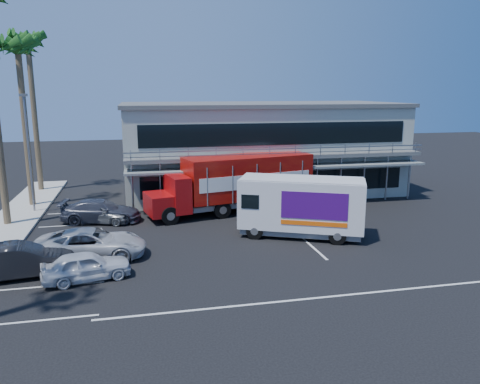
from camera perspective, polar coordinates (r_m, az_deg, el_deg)
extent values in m
plane|color=black|center=(25.15, 4.58, -7.05)|extent=(120.00, 120.00, 0.00)
cube|color=#A3A699|center=(39.27, 2.48, 5.27)|extent=(22.00, 10.00, 7.00)
cube|color=#515454|center=(38.99, 2.53, 10.60)|extent=(22.40, 10.40, 0.30)
cube|color=#515454|center=(33.92, 4.92, 4.28)|extent=(22.00, 1.20, 0.25)
cube|color=gray|center=(33.34, 5.21, 5.00)|extent=(22.00, 0.08, 0.90)
cube|color=slate|center=(33.75, 5.05, 3.04)|extent=(22.00, 1.80, 0.15)
cube|color=black|center=(34.80, 4.57, 1.15)|extent=(20.00, 0.06, 1.60)
cube|color=black|center=(34.29, 4.68, 7.07)|extent=(20.00, 0.06, 1.60)
cube|color=#A5A399|center=(30.87, -26.95, -4.54)|extent=(3.00, 32.00, 0.16)
cylinder|color=brown|center=(36.58, -24.67, 6.79)|extent=(0.44, 0.44, 11.00)
sphere|color=#164F1A|center=(36.58, -25.50, 15.69)|extent=(1.10, 1.10, 1.10)
cylinder|color=brown|center=(42.00, -23.73, 8.14)|extent=(0.44, 0.44, 12.00)
sphere|color=#164F1A|center=(42.12, -24.49, 16.56)|extent=(1.10, 1.10, 1.10)
cylinder|color=gray|center=(34.68, -24.31, 4.08)|extent=(0.14, 0.14, 8.00)
cube|color=gray|center=(34.41, -24.91, 10.67)|extent=(0.50, 0.25, 0.18)
cube|color=#990C0D|center=(30.66, -9.79, -1.45)|extent=(2.07, 2.79, 1.34)
cube|color=#990C0D|center=(30.85, -7.64, -0.13)|extent=(1.69, 2.96, 2.34)
cube|color=black|center=(30.72, -7.67, 1.09)|extent=(0.57, 2.32, 0.78)
cube|color=#A2170A|center=(32.56, 0.95, 1.94)|extent=(9.30, 4.66, 2.90)
cube|color=slate|center=(32.92, 0.94, -1.02)|extent=(9.21, 4.25, 0.33)
cube|color=white|center=(31.35, 2.07, 1.32)|extent=(8.01, 1.82, 0.95)
cube|color=white|center=(33.83, -0.09, 2.14)|extent=(8.01, 1.82, 0.95)
cylinder|color=black|center=(29.74, -8.50, -2.91)|extent=(1.19, 0.53, 1.16)
cylinder|color=black|center=(32.02, -9.76, -1.85)|extent=(1.19, 0.53, 1.16)
cylinder|color=black|center=(30.89, -2.15, -2.20)|extent=(1.19, 0.53, 1.16)
cylinder|color=black|center=(33.09, -3.81, -1.23)|extent=(1.19, 0.53, 1.16)
cylinder|color=black|center=(33.27, 6.36, -1.21)|extent=(1.19, 0.53, 1.16)
cylinder|color=black|center=(35.32, 4.30, -0.37)|extent=(1.19, 0.53, 1.16)
cube|color=silver|center=(27.02, 7.48, -1.40)|extent=(7.39, 5.12, 2.81)
cube|color=slate|center=(27.43, 7.39, -4.56)|extent=(7.04, 4.78, 0.35)
cube|color=black|center=(27.44, 0.21, -0.44)|extent=(0.88, 1.82, 0.95)
cube|color=silver|center=(26.72, 7.56, 1.59)|extent=(7.24, 5.02, 0.08)
cube|color=#3F0B67|center=(25.74, 9.04, -1.69)|extent=(3.30, 1.53, 1.51)
cube|color=#3F0B67|center=(28.11, 9.33, -0.50)|extent=(3.30, 1.53, 1.51)
cube|color=#F2590C|center=(26.00, 8.97, -3.84)|extent=(3.29, 1.52, 0.25)
cylinder|color=black|center=(26.71, 1.80, -4.75)|extent=(0.99, 0.66, 0.96)
cylinder|color=black|center=(28.72, 2.57, -3.53)|extent=(0.99, 0.66, 0.96)
cylinder|color=black|center=(26.31, 11.79, -5.28)|extent=(0.99, 0.66, 0.96)
cylinder|color=black|center=(28.35, 11.84, -4.00)|extent=(0.99, 0.66, 0.96)
imported|color=silver|center=(22.17, -18.21, -8.55)|extent=(4.11, 2.37, 1.32)
imported|color=black|center=(23.56, -25.13, -7.58)|extent=(4.91, 2.33, 1.55)
imported|color=#BCBCBE|center=(24.78, -17.73, -6.06)|extent=(5.58, 2.79, 1.52)
imported|color=#323643|center=(31.29, -16.57, -2.24)|extent=(5.28, 2.85, 1.45)
imported|color=slate|center=(31.08, -16.59, -2.48)|extent=(4.14, 2.70, 1.31)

